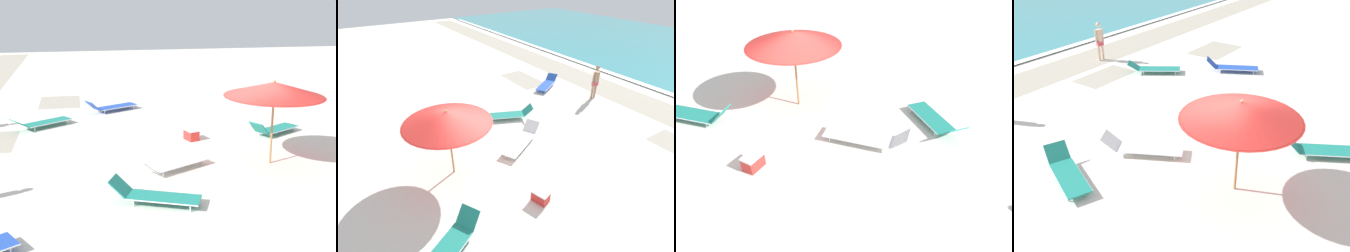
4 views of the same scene
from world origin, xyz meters
The scene contains 8 objects.
ground_plane centered at (0.00, 0.01, -0.08)m, with size 60.00×60.00×0.16m.
beach_umbrella centered at (-0.44, -0.96, 2.13)m, with size 2.77×2.77×2.40m.
sun_lounger_near_water_left centered at (-2.50, 2.72, 0.21)m, with size 1.37×2.14×0.56m.
sun_lounger_near_water_right centered at (2.25, -2.22, 0.22)m, with size 1.54×2.10×0.59m.
sun_lounger_mid_beach_solo centered at (-4.42, 6.54, 0.21)m, with size 1.58×2.12×0.49m.
sun_lounger_mid_beach_pair_a centered at (-0.51, 1.92, 0.21)m, with size 1.60×2.28×0.55m.
beachgoer_wading_adult centered at (-1.96, 7.66, 1.00)m, with size 0.27×0.45×1.76m.
cooler_box centered at (2.17, 0.70, 0.19)m, with size 0.58×0.49×0.37m.
Camera 2 is at (6.29, -3.17, 6.01)m, focal length 28.00 mm.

